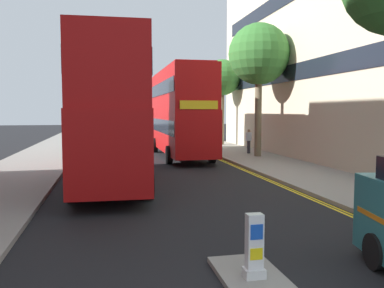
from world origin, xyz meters
name	(u,v)px	position (x,y,z in m)	size (l,w,h in m)	color
sidewalk_right	(286,168)	(6.50, 16.00, 0.07)	(4.00, 80.00, 0.14)	gray
sidewalk_left	(14,177)	(-6.50, 16.00, 0.07)	(4.00, 80.00, 0.14)	gray
kerb_line_outer	(263,177)	(4.40, 14.00, 0.00)	(0.10, 56.00, 0.01)	yellow
kerb_line_inner	(259,177)	(4.24, 14.00, 0.00)	(0.10, 56.00, 0.01)	yellow
traffic_island	(254,280)	(0.00, 3.50, 0.05)	(1.10, 2.20, 0.10)	gray
keep_left_bollard	(254,248)	(0.00, 3.50, 0.61)	(0.36, 0.28, 1.11)	silver
double_decker_bus_away	(112,110)	(-2.25, 13.90, 3.03)	(3.01, 10.87, 5.64)	#B20F0F
double_decker_bus_oncoming	(180,110)	(2.19, 22.64, 3.03)	(2.80, 10.81, 5.64)	#B20F0F
pedestrian_far	(249,141)	(6.90, 22.71, 0.99)	(0.34, 0.22, 1.62)	#2D2D38
street_tree_near	(222,78)	(7.14, 30.01, 5.75)	(3.03, 3.03, 7.21)	#6B6047
street_tree_mid	(207,87)	(7.52, 36.95, 5.47)	(3.73, 3.73, 7.23)	#6B6047
street_tree_distant	(259,55)	(6.86, 20.95, 6.45)	(3.79, 3.79, 8.27)	#6B6047
townhouse_terrace_right	(372,46)	(13.50, 19.20, 6.95)	(10.08, 28.00, 13.90)	beige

